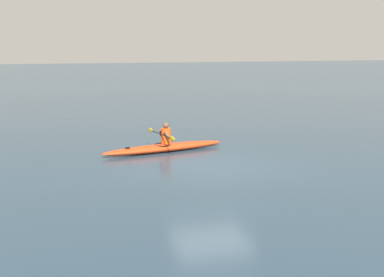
% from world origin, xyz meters
% --- Properties ---
extents(ground_plane, '(160.00, 160.00, 0.00)m').
position_xyz_m(ground_plane, '(0.00, 0.00, 0.00)').
color(ground_plane, '#233847').
extents(kayak, '(4.80, 1.75, 0.29)m').
position_xyz_m(kayak, '(0.96, -2.88, 0.15)').
color(kayak, red).
rests_on(kayak, ground).
extents(kayaker, '(0.66, 2.28, 0.79)m').
position_xyz_m(kayaker, '(0.91, -2.90, 0.63)').
color(kayaker, '#E04C14').
rests_on(kayaker, kayak).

